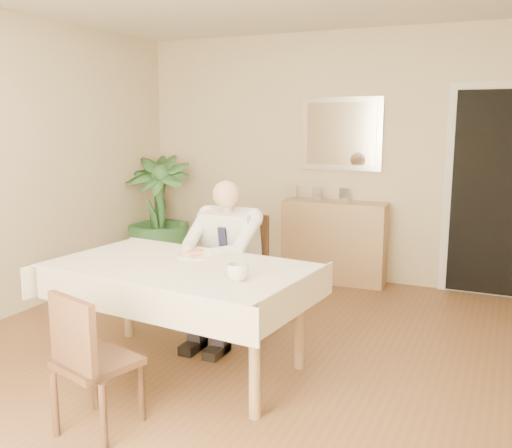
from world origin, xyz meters
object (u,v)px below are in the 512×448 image
at_px(chair_near, 88,357).
at_px(potted_palm, 158,213).
at_px(seated_man, 221,254).
at_px(coffee_mug, 238,272).
at_px(dining_table, 180,277).
at_px(chair_far, 238,265).
at_px(sideboard, 335,242).

relative_size(chair_near, potted_palm, 0.63).
height_order(seated_man, coffee_mug, seated_man).
xyz_separation_m(chair_near, coffee_mug, (0.55, 0.71, 0.35)).
distance_m(coffee_mug, potted_palm, 3.24).
distance_m(dining_table, chair_far, 0.90).
distance_m(chair_near, coffee_mug, 0.97).
bearing_deg(coffee_mug, sideboard, 94.38).
bearing_deg(chair_far, sideboard, 83.85).
bearing_deg(dining_table, chair_near, -85.77).
bearing_deg(potted_palm, dining_table, -53.13).
height_order(chair_far, potted_palm, potted_palm).
distance_m(seated_man, coffee_mug, 0.95).
height_order(chair_near, potted_palm, potted_palm).
relative_size(chair_far, seated_man, 0.76).
distance_m(chair_far, coffee_mug, 1.22).
relative_size(chair_far, chair_near, 1.17).
distance_m(seated_man, potted_palm, 2.31).
relative_size(chair_near, coffee_mug, 6.17).
bearing_deg(coffee_mug, dining_table, 160.49).
height_order(coffee_mug, sideboard, same).
relative_size(dining_table, coffee_mug, 13.80).
height_order(chair_far, sideboard, chair_far).
xyz_separation_m(dining_table, potted_palm, (-1.65, 2.21, -0.02)).
relative_size(seated_man, coffee_mug, 9.46).
distance_m(dining_table, seated_man, 0.59).
bearing_deg(chair_far, potted_palm, 145.97).
xyz_separation_m(sideboard, potted_palm, (-1.97, -0.35, 0.22)).
bearing_deg(coffee_mug, seated_man, 123.99).
xyz_separation_m(dining_table, sideboard, (0.32, 2.56, -0.24)).
bearing_deg(potted_palm, sideboard, 10.06).
bearing_deg(chair_near, coffee_mug, 69.12).
bearing_deg(sideboard, chair_near, -98.23).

